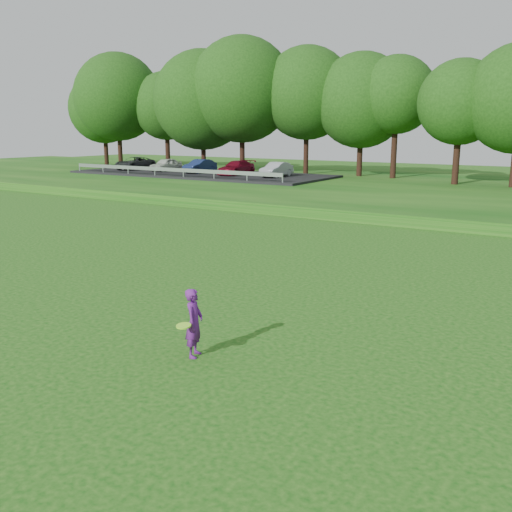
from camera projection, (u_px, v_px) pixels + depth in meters
The scene contains 6 objects.
ground at pixel (135, 363), 11.76m from camera, with size 140.00×140.00×0.00m, color #0D470D.
berm at pixel (481, 193), 39.69m from camera, with size 130.00×30.00×0.60m, color #0D470D.
walking_path at pixel (422, 225), 28.23m from camera, with size 130.00×1.60×0.04m, color gray.
treeline at pixel (502, 80), 41.27m from camera, with size 104.00×7.00×15.00m, color #163C0D, non-canonical shape.
parking_lot at pixel (195, 170), 51.30m from camera, with size 24.00×9.00×1.38m.
woman at pixel (194, 323), 11.96m from camera, with size 0.52×0.87×1.48m.
Camera 1 is at (8.01, -7.93, 4.74)m, focal length 40.00 mm.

